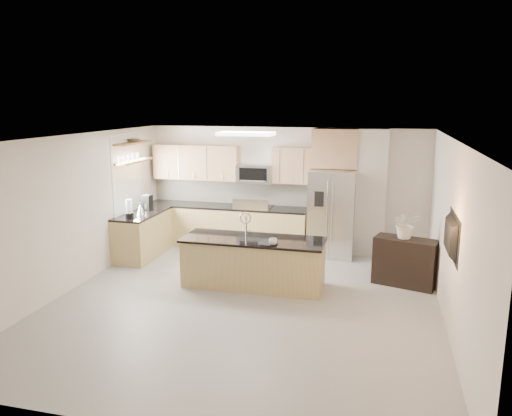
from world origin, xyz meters
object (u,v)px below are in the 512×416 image
(television, at_px, (447,236))
(island, at_px, (253,262))
(refrigerator, at_px, (332,213))
(flower_vase, at_px, (406,217))
(blender, at_px, (129,210))
(platter, at_px, (268,243))
(bowl, at_px, (134,140))
(credenza, at_px, (405,262))
(coffee_maker, at_px, (147,203))
(cup, at_px, (273,242))
(range, at_px, (254,228))
(kettle, at_px, (140,209))
(microwave, at_px, (255,173))

(television, bearing_deg, island, 71.70)
(refrigerator, height_order, flower_vase, refrigerator)
(refrigerator, relative_size, blender, 4.85)
(refrigerator, height_order, platter, refrigerator)
(bowl, bearing_deg, island, -23.58)
(credenza, relative_size, coffee_maker, 3.40)
(cup, relative_size, flower_vase, 0.18)
(range, height_order, flower_vase, flower_vase)
(bowl, bearing_deg, refrigerator, 12.59)
(platter, xyz_separation_m, television, (2.65, -0.74, 0.50))
(island, bearing_deg, platter, -38.14)
(island, height_order, platter, island)
(bowl, relative_size, television, 0.33)
(refrigerator, xyz_separation_m, kettle, (-3.68, -1.17, 0.14))
(platter, bearing_deg, microwave, 108.89)
(kettle, bearing_deg, television, -18.99)
(blender, relative_size, coffee_maker, 1.20)
(credenza, height_order, platter, platter)
(blender, bearing_deg, island, -12.17)
(microwave, relative_size, television, 0.71)
(island, bearing_deg, credenza, 14.89)
(platter, height_order, flower_vase, flower_vase)
(platter, bearing_deg, kettle, 157.95)
(microwave, height_order, cup, microwave)
(microwave, relative_size, platter, 2.29)
(cup, bearing_deg, television, -15.15)
(island, distance_m, cup, 0.69)
(island, relative_size, television, 2.27)
(range, bearing_deg, television, -41.64)
(cup, relative_size, blender, 0.37)
(range, relative_size, kettle, 4.74)
(range, relative_size, flower_vase, 1.52)
(credenza, bearing_deg, kettle, -166.11)
(range, bearing_deg, blender, -142.80)
(television, bearing_deg, refrigerator, 31.04)
(platter, bearing_deg, range, 109.80)
(range, bearing_deg, coffee_maker, -159.99)
(bowl, bearing_deg, coffee_maker, 45.29)
(bowl, bearing_deg, kettle, -52.82)
(island, relative_size, flower_vase, 3.24)
(island, bearing_deg, flower_vase, 15.75)
(cup, distance_m, blender, 3.15)
(microwave, bearing_deg, blender, -140.68)
(coffee_maker, height_order, flower_vase, flower_vase)
(credenza, xyz_separation_m, cup, (-2.13, -0.97, 0.48))
(credenza, relative_size, cup, 7.65)
(island, height_order, blender, blender)
(microwave, xyz_separation_m, flower_vase, (3.06, -1.55, -0.42))
(microwave, bearing_deg, refrigerator, -5.86)
(cup, distance_m, coffee_maker, 3.48)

